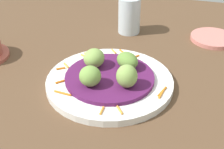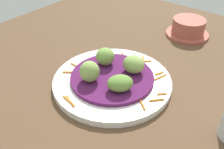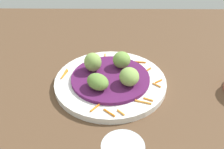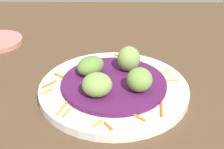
{
  "view_description": "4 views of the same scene",
  "coord_description": "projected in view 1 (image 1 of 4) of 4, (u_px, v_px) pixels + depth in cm",
  "views": [
    {
      "loc": [
        -58.23,
        -16.77,
        41.09
      ],
      "look_at": [
        -5.43,
        -1.73,
        5.47
      ],
      "focal_mm": 50.57,
      "sensor_mm": 36.0,
      "label": 1
    },
    {
      "loc": [
        24.48,
        -36.76,
        38.61
      ],
      "look_at": [
        -4.52,
        -0.73,
        4.56
      ],
      "focal_mm": 40.28,
      "sensor_mm": 36.0,
      "label": 2
    },
    {
      "loc": [
        46.67,
        -0.2,
        41.2
      ],
      "look_at": [
        -3.74,
        -0.7,
        5.47
      ],
      "focal_mm": 41.59,
      "sensor_mm": 36.0,
      "label": 3
    },
    {
      "loc": [
        -4.48,
        48.47,
        34.72
      ],
      "look_at": [
        -4.01,
        -0.44,
        6.12
      ],
      "focal_mm": 51.39,
      "sensor_mm": 36.0,
      "label": 4
    }
  ],
  "objects": [
    {
      "name": "main_plate",
      "position": [
        110.0,
        82.0,
        0.68
      ],
      "size": [
        27.28,
        27.28,
        1.52
      ],
      "primitive_type": "cylinder",
      "color": "white",
      "rests_on": "table_surface"
    },
    {
      "name": "guac_scoop_right",
      "position": [
        94.0,
        58.0,
        0.69
      ],
      "size": [
        5.12,
        4.64,
        4.09
      ],
      "primitive_type": "ellipsoid",
      "rotation": [
        0.0,
        0.0,
        6.27
      ],
      "color": "#84A851",
      "rests_on": "cabbage_bed"
    },
    {
      "name": "water_glass",
      "position": [
        129.0,
        15.0,
        0.88
      ],
      "size": [
        6.23,
        6.23,
        10.12
      ],
      "primitive_type": "cylinder",
      "color": "silver",
      "rests_on": "table_surface"
    },
    {
      "name": "table_surface",
      "position": [
        111.0,
        77.0,
        0.73
      ],
      "size": [
        110.0,
        110.0,
        2.0
      ],
      "primitive_type": "cube",
      "color": "brown",
      "rests_on": "ground"
    },
    {
      "name": "guac_scoop_center",
      "position": [
        127.0,
        60.0,
        0.69
      ],
      "size": [
        6.85,
        6.93,
        3.4
      ],
      "primitive_type": "ellipsoid",
      "rotation": [
        0.0,
        0.0,
        0.83
      ],
      "color": "olive",
      "rests_on": "cabbage_bed"
    },
    {
      "name": "carrot_garnish",
      "position": [
        105.0,
        74.0,
        0.69
      ],
      "size": [
        24.9,
        24.92,
        0.4
      ],
      "color": "orange",
      "rests_on": "main_plate"
    },
    {
      "name": "guac_scoop_left",
      "position": [
        127.0,
        76.0,
        0.63
      ],
      "size": [
        6.04,
        6.01,
        4.79
      ],
      "primitive_type": "ellipsoid",
      "rotation": [
        0.0,
        0.0,
        5.31
      ],
      "color": "#84A851",
      "rests_on": "cabbage_bed"
    },
    {
      "name": "cabbage_bed",
      "position": [
        110.0,
        77.0,
        0.67
      ],
      "size": [
        19.12,
        19.12,
        0.87
      ],
      "primitive_type": "cylinder",
      "color": "#51194C",
      "rests_on": "main_plate"
    },
    {
      "name": "guac_scoop_back",
      "position": [
        90.0,
        76.0,
        0.63
      ],
      "size": [
        5.26,
        5.29,
        4.22
      ],
      "primitive_type": "ellipsoid",
      "rotation": [
        0.0,
        0.0,
        4.5
      ],
      "color": "#759E47",
      "rests_on": "cabbage_bed"
    },
    {
      "name": "side_plate_small",
      "position": [
        213.0,
        38.0,
        0.86
      ],
      "size": [
        12.12,
        12.12,
        1.09
      ],
      "primitive_type": "cylinder",
      "color": "tan",
      "rests_on": "table_surface"
    }
  ]
}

